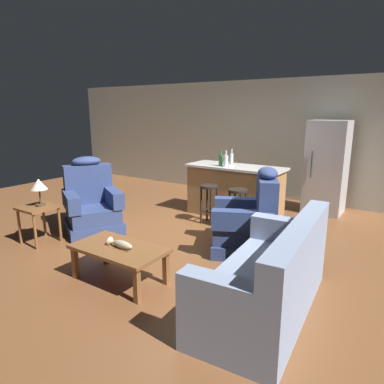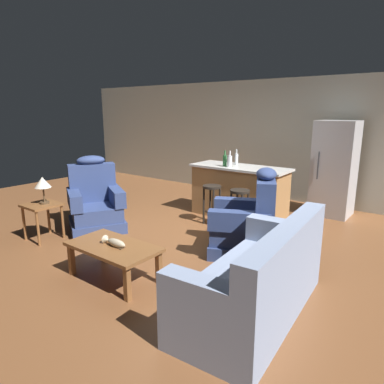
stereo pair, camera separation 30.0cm
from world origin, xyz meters
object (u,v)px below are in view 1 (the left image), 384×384
end_table (38,213)px  kitchen_island (235,191)px  couch (270,279)px  bar_stool_left (209,197)px  bar_stool_right (237,202)px  fish_figurine (120,244)px  table_lamp (39,186)px  recliner_near_island (249,222)px  coffee_table (119,251)px  recliner_near_lamp (92,205)px  bottle_tall_green (226,161)px  refrigerator (327,167)px  bottle_wine_dark (232,158)px  bottle_short_amber (221,160)px

end_table → kitchen_island: bearing=57.2°
couch → bar_stool_left: size_ratio=2.88×
end_table → bar_stool_right: (2.18, 2.18, 0.01)m
fish_figurine → end_table: bearing=174.0°
table_lamp → bar_stool_left: table_lamp is taller
recliner_near_island → bar_stool_left: recliner_near_island is taller
couch → kitchen_island: kitchen_island is taller
couch → bar_stool_right: (-1.35, 2.00, 0.13)m
end_table → couch: bearing=3.0°
coffee_table → recliner_near_lamp: 1.94m
fish_figurine → recliner_near_lamp: 1.97m
kitchen_island → bottle_tall_green: 0.62m
recliner_near_lamp → end_table: bearing=-75.0°
end_table → table_lamp: bearing=57.4°
bar_stool_left → bottle_tall_green: bottle_tall_green is taller
fish_figurine → recliner_near_island: (0.83, 1.65, -0.04)m
recliner_near_island → recliner_near_lamp: bearing=-12.1°
table_lamp → refrigerator: (3.11, 3.97, 0.01)m
refrigerator → bottle_wine_dark: refrigerator is taller
coffee_table → refrigerator: 4.42m
refrigerator → bottle_short_amber: refrigerator is taller
end_table → table_lamp: table_lamp is taller
fish_figurine → bottle_tall_green: (-0.19, 2.82, 0.60)m
bar_stool_right → bottle_tall_green: size_ratio=2.33×
recliner_near_lamp → kitchen_island: recliner_near_lamp is taller
bar_stool_left → table_lamp: bearing=-126.9°
bar_stool_right → refrigerator: 2.10m
recliner_near_lamp → bar_stool_left: (1.42, 1.37, 0.05)m
fish_figurine → recliner_near_lamp: bearing=149.0°
recliner_near_island → table_lamp: 3.08m
fish_figurine → bottle_short_amber: size_ratio=1.20×
refrigerator → end_table: bearing=-128.0°
recliner_near_island → refrigerator: bearing=-125.2°
bottle_tall_green → couch: bearing=-53.2°
kitchen_island → couch: bearing=-56.8°
recliner_near_island → bottle_wine_dark: 1.96m
kitchen_island → end_table: bearing=-122.8°
end_table → bottle_wine_dark: bearing=60.9°
coffee_table → bottle_wine_dark: 3.24m
table_lamp → bottle_wine_dark: bottle_wine_dark is taller
kitchen_island → bar_stool_right: (0.37, -0.63, -0.01)m
table_lamp → bar_stool_right: size_ratio=0.60×
kitchen_island → bar_stool_left: bearing=-105.7°
couch → refrigerator: 3.88m
bar_stool_left → recliner_near_lamp: bearing=-136.0°
table_lamp → kitchen_island: 3.32m
bar_stool_right → bottle_wine_dark: bearing=124.3°
bottle_short_amber → fish_figurine: bearing=-83.6°
end_table → bottle_short_amber: (1.58, 2.66, 0.60)m
fish_figurine → bar_stool_right: bearing=83.3°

